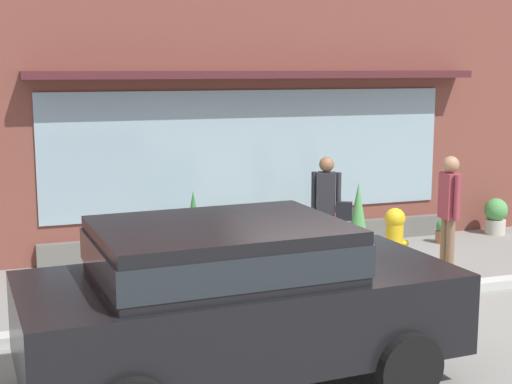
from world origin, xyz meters
name	(u,v)px	position (x,y,z in m)	size (l,w,h in m)	color
ground_plane	(339,301)	(0.00, 0.00, 0.00)	(60.00, 60.00, 0.00)	gray
curb_strip	(346,301)	(0.00, -0.20, 0.06)	(14.00, 0.24, 0.12)	#B2B2AD
storefront	(257,104)	(0.00, 3.19, 2.41)	(14.00, 0.81, 4.93)	brown
fire_hydrant	(394,240)	(1.35, 0.93, 0.50)	(0.44, 0.41, 0.98)	gold
pedestrian_with_handbag	(327,204)	(0.54, 1.54, 0.98)	(0.56, 0.41, 1.70)	#333847
pedestrian_passerby	(449,206)	(1.95, 0.47, 1.04)	(0.24, 0.47, 1.77)	brown
parked_car_black	(234,293)	(-2.07, -2.00, 0.91)	(4.17, 2.20, 1.59)	black
potted_plant_by_entrance	(443,231)	(3.11, 2.32, 0.20)	(0.25, 0.25, 0.41)	#9E6042
potted_plant_window_right	(358,219)	(1.41, 2.22, 0.56)	(0.35, 0.35, 1.16)	#B7B2A3
potted_plant_near_hydrant	(496,215)	(4.41, 2.60, 0.35)	(0.42, 0.42, 0.66)	#B7B2A3
potted_plant_window_center	(194,230)	(-1.34, 2.31, 0.56)	(0.37, 0.37, 1.17)	#33473D
potted_plant_trailing_edge	(244,235)	(-0.49, 2.40, 0.40)	(0.55, 0.55, 0.74)	#9E6042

